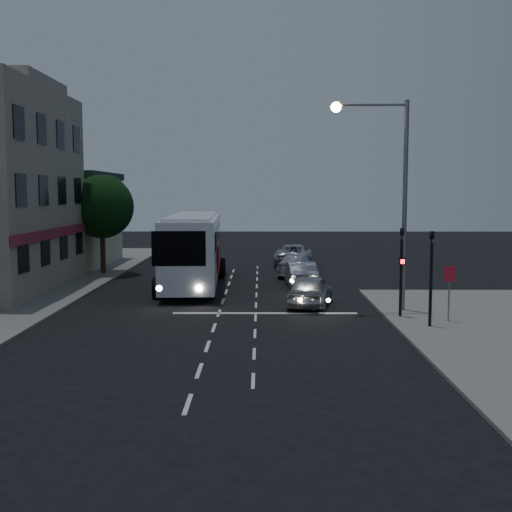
{
  "coord_description": "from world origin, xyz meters",
  "views": [
    {
      "loc": [
        1.8,
        -25.42,
        5.24
      ],
      "look_at": [
        1.59,
        5.01,
        2.2
      ],
      "focal_mm": 45.0,
      "sensor_mm": 36.0,
      "label": 1
    }
  ],
  "objects_px": {
    "streetlight": "(390,180)",
    "tour_bus": "(193,247)",
    "street_tree": "(102,204)",
    "car_suv": "(310,290)",
    "car_sedan_a": "(301,274)",
    "regulatory_sign": "(450,284)",
    "car_sedan_c": "(294,255)",
    "traffic_signal_side": "(431,267)",
    "car_sedan_b": "(296,265)",
    "traffic_signal_main": "(401,261)"
  },
  "relations": [
    {
      "from": "car_sedan_b",
      "to": "regulatory_sign",
      "type": "distance_m",
      "value": 15.63
    },
    {
      "from": "car_sedan_c",
      "to": "traffic_signal_main",
      "type": "xyz_separation_m",
      "value": [
        3.4,
        -19.37,
        1.64
      ]
    },
    {
      "from": "traffic_signal_main",
      "to": "regulatory_sign",
      "type": "distance_m",
      "value": 2.14
    },
    {
      "from": "streetlight",
      "to": "car_sedan_a",
      "type": "bearing_deg",
      "value": 113.44
    },
    {
      "from": "car_sedan_b",
      "to": "tour_bus",
      "type": "bearing_deg",
      "value": 47.8
    },
    {
      "from": "car_sedan_c",
      "to": "street_tree",
      "type": "relative_size",
      "value": 0.9
    },
    {
      "from": "car_sedan_b",
      "to": "traffic_signal_side",
      "type": "bearing_deg",
      "value": 118.73
    },
    {
      "from": "streetlight",
      "to": "street_tree",
      "type": "height_order",
      "value": "streetlight"
    },
    {
      "from": "car_suv",
      "to": "streetlight",
      "type": "xyz_separation_m",
      "value": [
        3.25,
        -1.6,
        4.99
      ]
    },
    {
      "from": "car_suv",
      "to": "car_sedan_a",
      "type": "xyz_separation_m",
      "value": [
        -0.07,
        6.04,
        -0.03
      ]
    },
    {
      "from": "traffic_signal_side",
      "to": "streetlight",
      "type": "xyz_separation_m",
      "value": [
        -0.96,
        3.4,
        3.31
      ]
    },
    {
      "from": "tour_bus",
      "to": "car_sedan_a",
      "type": "distance_m",
      "value": 6.18
    },
    {
      "from": "regulatory_sign",
      "to": "streetlight",
      "type": "height_order",
      "value": "streetlight"
    },
    {
      "from": "tour_bus",
      "to": "car_sedan_b",
      "type": "xyz_separation_m",
      "value": [
        6.01,
        4.09,
        -1.48
      ]
    },
    {
      "from": "car_sedan_b",
      "to": "street_tree",
      "type": "height_order",
      "value": "street_tree"
    },
    {
      "from": "car_suv",
      "to": "traffic_signal_main",
      "type": "relative_size",
      "value": 1.06
    },
    {
      "from": "tour_bus",
      "to": "traffic_signal_side",
      "type": "height_order",
      "value": "traffic_signal_side"
    },
    {
      "from": "car_sedan_c",
      "to": "regulatory_sign",
      "type": "height_order",
      "value": "regulatory_sign"
    },
    {
      "from": "car_sedan_a",
      "to": "traffic_signal_side",
      "type": "height_order",
      "value": "traffic_signal_side"
    },
    {
      "from": "tour_bus",
      "to": "car_sedan_a",
      "type": "bearing_deg",
      "value": -7.47
    },
    {
      "from": "car_sedan_c",
      "to": "street_tree",
      "type": "distance_m",
      "value": 13.93
    },
    {
      "from": "traffic_signal_main",
      "to": "street_tree",
      "type": "xyz_separation_m",
      "value": [
        -15.81,
        14.25,
        2.08
      ]
    },
    {
      "from": "car_sedan_a",
      "to": "car_sedan_b",
      "type": "distance_m",
      "value": 4.61
    },
    {
      "from": "car_sedan_a",
      "to": "streetlight",
      "type": "bearing_deg",
      "value": 110.4
    },
    {
      "from": "car_sedan_b",
      "to": "traffic_signal_main",
      "type": "xyz_separation_m",
      "value": [
        3.55,
        -13.68,
        1.74
      ]
    },
    {
      "from": "regulatory_sign",
      "to": "traffic_signal_main",
      "type": "bearing_deg",
      "value": 149.16
    },
    {
      "from": "car_sedan_a",
      "to": "streetlight",
      "type": "distance_m",
      "value": 9.73
    },
    {
      "from": "tour_bus",
      "to": "street_tree",
      "type": "distance_m",
      "value": 8.14
    },
    {
      "from": "street_tree",
      "to": "car_suv",
      "type": "bearing_deg",
      "value": -42.37
    },
    {
      "from": "car_sedan_a",
      "to": "traffic_signal_side",
      "type": "distance_m",
      "value": 11.96
    },
    {
      "from": "streetlight",
      "to": "regulatory_sign",
      "type": "bearing_deg",
      "value": -51.25
    },
    {
      "from": "streetlight",
      "to": "tour_bus",
      "type": "bearing_deg",
      "value": 138.73
    },
    {
      "from": "car_sedan_a",
      "to": "regulatory_sign",
      "type": "xyz_separation_m",
      "value": [
        5.27,
        -10.08,
        0.89
      ]
    },
    {
      "from": "street_tree",
      "to": "car_sedan_c",
      "type": "bearing_deg",
      "value": 22.46
    },
    {
      "from": "traffic_signal_main",
      "to": "car_sedan_c",
      "type": "bearing_deg",
      "value": 99.96
    },
    {
      "from": "car_sedan_a",
      "to": "car_sedan_b",
      "type": "bearing_deg",
      "value": -93.3
    },
    {
      "from": "car_suv",
      "to": "car_sedan_b",
      "type": "xyz_separation_m",
      "value": [
        -0.04,
        10.65,
        -0.06
      ]
    },
    {
      "from": "street_tree",
      "to": "streetlight",
      "type": "bearing_deg",
      "value": -39.51
    },
    {
      "from": "car_sedan_c",
      "to": "car_suv",
      "type": "bearing_deg",
      "value": 94.41
    },
    {
      "from": "streetlight",
      "to": "car_sedan_b",
      "type": "bearing_deg",
      "value": 105.04
    },
    {
      "from": "car_suv",
      "to": "car_sedan_c",
      "type": "distance_m",
      "value": 16.35
    },
    {
      "from": "traffic_signal_side",
      "to": "street_tree",
      "type": "xyz_separation_m",
      "value": [
        -16.51,
        16.22,
        2.08
      ]
    },
    {
      "from": "tour_bus",
      "to": "streetlight",
      "type": "relative_size",
      "value": 1.46
    },
    {
      "from": "tour_bus",
      "to": "traffic_signal_side",
      "type": "distance_m",
      "value": 15.46
    },
    {
      "from": "tour_bus",
      "to": "traffic_signal_side",
      "type": "relative_size",
      "value": 3.19
    },
    {
      "from": "streetlight",
      "to": "car_suv",
      "type": "bearing_deg",
      "value": 153.77
    },
    {
      "from": "car_sedan_b",
      "to": "traffic_signal_main",
      "type": "relative_size",
      "value": 1.14
    },
    {
      "from": "car_sedan_c",
      "to": "regulatory_sign",
      "type": "relative_size",
      "value": 2.54
    },
    {
      "from": "traffic_signal_main",
      "to": "traffic_signal_side",
      "type": "distance_m",
      "value": 2.1
    },
    {
      "from": "car_sedan_b",
      "to": "traffic_signal_main",
      "type": "height_order",
      "value": "traffic_signal_main"
    }
  ]
}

